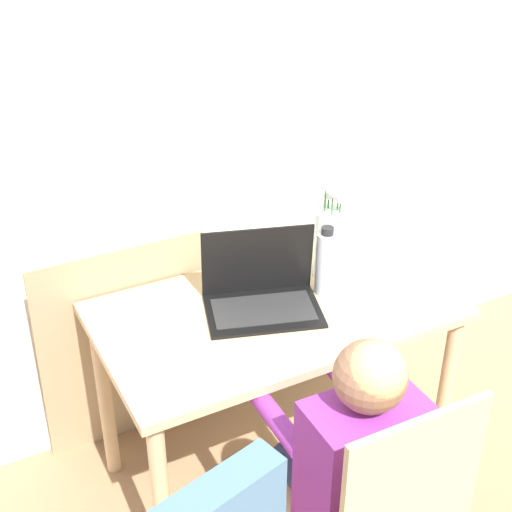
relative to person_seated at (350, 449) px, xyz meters
The scene contains 7 objects.
wall_back 1.27m from the person_seated, 74.61° to the left, with size 6.40×0.05×2.50m.
dining_table 0.57m from the person_seated, 80.58° to the left, with size 1.14×0.65×0.71m.
person_seated is the anchor object (origin of this frame).
laptop 0.62m from the person_seated, 84.45° to the left, with size 0.42×0.34×0.25m.
flower_vase 0.79m from the person_seated, 61.72° to the left, with size 0.12×0.12×0.36m.
water_bottle 0.66m from the person_seated, 63.99° to the left, with size 0.07×0.07×0.24m.
cardboard_panel 1.02m from the person_seated, 108.33° to the left, with size 0.60×0.14×0.88m.
Camera 1 is at (-1.13, 0.07, 1.99)m, focal length 50.00 mm.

